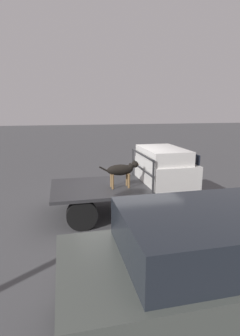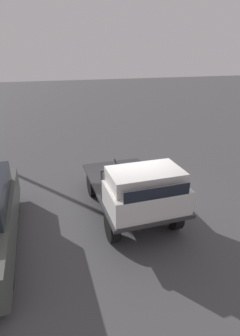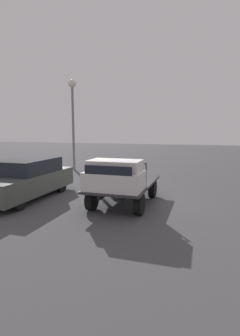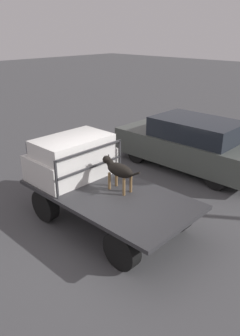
# 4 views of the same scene
# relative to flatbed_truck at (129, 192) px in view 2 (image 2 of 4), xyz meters

# --- Properties ---
(ground_plane) EXTENTS (80.00, 80.00, 0.00)m
(ground_plane) POSITION_rel_flatbed_truck_xyz_m (0.00, 0.00, -0.58)
(ground_plane) COLOR #474749
(flatbed_truck) EXTENTS (3.78, 1.98, 0.79)m
(flatbed_truck) POSITION_rel_flatbed_truck_xyz_m (0.00, 0.00, 0.00)
(flatbed_truck) COLOR black
(flatbed_truck) RESTS_ON ground
(truck_cab) EXTENTS (1.23, 1.86, 0.96)m
(truck_cab) POSITION_rel_flatbed_truck_xyz_m (1.20, 0.00, 0.67)
(truck_cab) COLOR silver
(truck_cab) RESTS_ON flatbed_truck
(truck_headboard) EXTENTS (0.04, 1.86, 0.83)m
(truck_headboard) POSITION_rel_flatbed_truck_xyz_m (0.54, 0.00, 0.76)
(truck_headboard) COLOR #2D2D30
(truck_headboard) RESTS_ON flatbed_truck
(dog) EXTENTS (1.07, 0.28, 0.73)m
(dog) POSITION_rel_flatbed_truck_xyz_m (-0.06, -0.23, 0.68)
(dog) COLOR brown
(dog) RESTS_ON flatbed_truck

